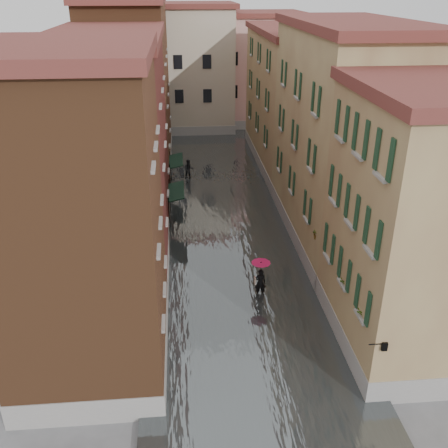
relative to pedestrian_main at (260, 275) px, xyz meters
name	(u,v)px	position (x,y,z in m)	size (l,w,h in m)	color
ground	(247,320)	(-0.96, -2.15, -1.30)	(120.00, 120.00, 0.00)	#59585B
floodwater	(224,212)	(-0.96, 10.85, -1.20)	(10.00, 60.00, 0.20)	#474D4F
building_left_near	(84,228)	(-7.96, -4.15, 5.20)	(6.00, 8.00, 13.00)	brown
building_left_mid	(114,151)	(-7.96, 6.85, 4.95)	(6.00, 14.00, 12.50)	#5C211D
building_left_far	(133,90)	(-7.96, 21.85, 5.70)	(6.00, 16.00, 14.00)	brown
building_right_near	(418,231)	(6.04, -4.15, 4.45)	(6.00, 8.00, 11.50)	#8C6B48
building_right_mid	(342,141)	(6.04, 6.85, 5.20)	(6.00, 14.00, 13.00)	tan
building_right_far	(291,102)	(6.04, 21.85, 4.45)	(6.00, 16.00, 11.50)	#8C6B48
building_end_cream	(178,70)	(-3.96, 35.85, 5.20)	(12.00, 9.00, 13.00)	#BDAA96
building_end_pink	(255,71)	(5.04, 37.85, 4.70)	(10.00, 9.00, 12.00)	#CA958E
awning_near	(176,192)	(-4.45, 9.27, 1.18)	(1.09, 3.30, 2.80)	black
awning_far	(176,161)	(-4.45, 15.81, 1.18)	(1.09, 3.36, 2.80)	black
wall_lantern	(383,346)	(3.37, -8.15, 1.71)	(0.71, 0.22, 0.35)	black
window_planters	(340,268)	(3.16, -3.22, 2.21)	(0.59, 8.06, 0.84)	#993F32
pedestrian_main	(260,275)	(0.00, 0.00, 0.00)	(1.04, 1.04, 2.06)	black
pedestrian_far	(189,170)	(-3.37, 18.25, -0.41)	(0.86, 0.67, 1.77)	black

